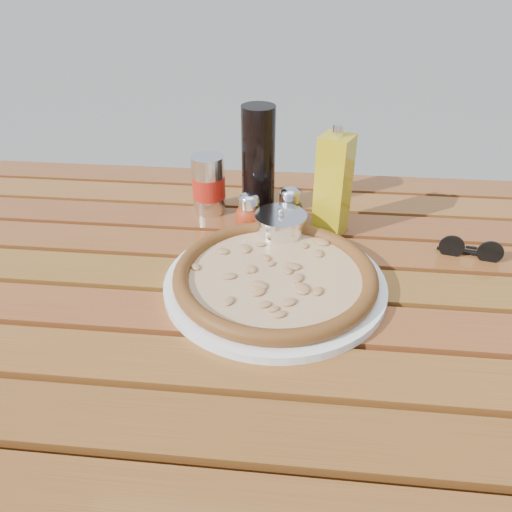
# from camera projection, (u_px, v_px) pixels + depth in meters

# --- Properties ---
(table) EXTENTS (1.40, 0.90, 0.75)m
(table) POSITION_uv_depth(u_px,v_px,m) (255.00, 312.00, 0.88)
(table) COLOR #371D0C
(table) RESTS_ON ground
(plate) EXTENTS (0.37, 0.37, 0.01)m
(plate) POSITION_uv_depth(u_px,v_px,m) (275.00, 283.00, 0.81)
(plate) COLOR white
(plate) RESTS_ON table
(pizza) EXTENTS (0.38, 0.38, 0.03)m
(pizza) POSITION_uv_depth(u_px,v_px,m) (275.00, 275.00, 0.80)
(pizza) COLOR beige
(pizza) RESTS_ON plate
(pepper_shaker) EXTENTS (0.06, 0.06, 0.08)m
(pepper_shaker) POSITION_uv_depth(u_px,v_px,m) (249.00, 214.00, 0.95)
(pepper_shaker) COLOR #AD3313
(pepper_shaker) RESTS_ON table
(oregano_shaker) EXTENTS (0.07, 0.07, 0.08)m
(oregano_shaker) POSITION_uv_depth(u_px,v_px,m) (289.00, 208.00, 0.97)
(oregano_shaker) COLOR #373B17
(oregano_shaker) RESTS_ON table
(dark_bottle) EXTENTS (0.08, 0.08, 0.22)m
(dark_bottle) POSITION_uv_depth(u_px,v_px,m) (258.00, 162.00, 0.98)
(dark_bottle) COLOR black
(dark_bottle) RESTS_ON table
(soda_can) EXTENTS (0.09, 0.09, 0.12)m
(soda_can) POSITION_uv_depth(u_px,v_px,m) (209.00, 185.00, 1.01)
(soda_can) COLOR silver
(soda_can) RESTS_ON table
(olive_oil_cruet) EXTENTS (0.07, 0.07, 0.21)m
(olive_oil_cruet) POSITION_uv_depth(u_px,v_px,m) (333.00, 185.00, 0.92)
(olive_oil_cruet) COLOR #B8A013
(olive_oil_cruet) RESTS_ON table
(parmesan_tin) EXTENTS (0.12, 0.12, 0.07)m
(parmesan_tin) POSITION_uv_depth(u_px,v_px,m) (280.00, 228.00, 0.92)
(parmesan_tin) COLOR white
(parmesan_tin) RESTS_ON table
(sunglasses) EXTENTS (0.11, 0.04, 0.04)m
(sunglasses) POSITION_uv_depth(u_px,v_px,m) (470.00, 250.00, 0.88)
(sunglasses) COLOR black
(sunglasses) RESTS_ON table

